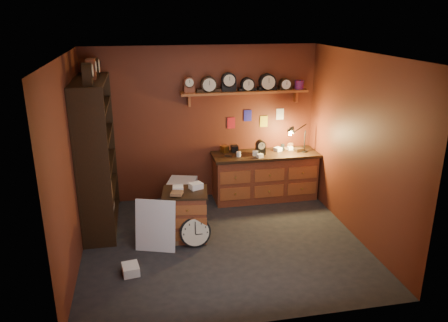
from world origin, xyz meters
TOP-DOWN VIEW (x-y plane):
  - floor at (0.00, 0.00)m, footprint 4.00×4.00m
  - room_shell at (0.04, 0.11)m, footprint 4.02×3.62m
  - shelving_unit at (-1.79, 0.98)m, footprint 0.47×1.60m
  - workbench at (1.05, 1.47)m, footprint 1.88×0.66m
  - low_cabinet at (-0.51, 0.27)m, footprint 0.72×0.63m
  - big_round_clock at (-0.41, -0.01)m, footprint 0.45×0.16m
  - white_panel at (-0.97, 0.00)m, footprint 0.59×0.33m
  - mini_fridge at (-0.44, 1.39)m, footprint 0.58×0.60m
  - floor_box_a at (-1.02, 0.62)m, footprint 0.27×0.23m
  - floor_box_b at (-1.33, -0.56)m, footprint 0.24×0.27m
  - floor_box_c at (-0.71, 0.14)m, footprint 0.25×0.21m

SIDE VIEW (x-z plane):
  - floor at x=0.00m, z-range 0.00..0.00m
  - white_panel at x=-0.97m, z-range -0.38..0.38m
  - floor_box_b at x=-1.33m, z-range 0.00..0.12m
  - floor_box_a at x=-1.02m, z-range 0.00..0.15m
  - floor_box_c at x=-0.71m, z-range 0.00..0.18m
  - big_round_clock at x=-0.41m, z-range -0.01..0.45m
  - mini_fridge at x=-0.44m, z-range 0.00..0.48m
  - low_cabinet at x=-0.51m, z-range -0.01..0.82m
  - workbench at x=1.05m, z-range -0.21..1.15m
  - shelving_unit at x=-1.79m, z-range -0.03..2.54m
  - room_shell at x=0.04m, z-range 0.37..3.08m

